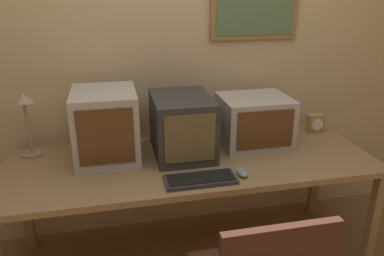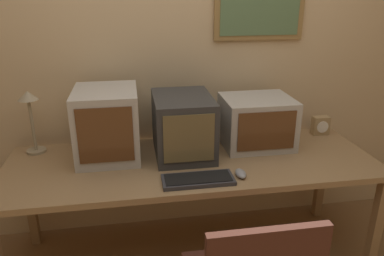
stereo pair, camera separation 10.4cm
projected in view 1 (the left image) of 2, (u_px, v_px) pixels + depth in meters
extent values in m
cube|color=#D1B284|center=(176.00, 52.00, 2.52)|extent=(8.00, 0.05, 2.60)
cube|color=olive|center=(255.00, 6.00, 2.48)|extent=(0.62, 0.02, 0.43)
cube|color=#56754C|center=(256.00, 6.00, 2.47)|extent=(0.54, 0.01, 0.37)
cube|color=#99754C|center=(192.00, 163.00, 2.28)|extent=(2.23, 0.78, 0.04)
cube|color=#99754C|center=(372.00, 223.00, 2.31)|extent=(0.06, 0.06, 0.69)
cube|color=#99754C|center=(25.00, 205.00, 2.50)|extent=(0.06, 0.06, 0.69)
cube|color=#99754C|center=(316.00, 173.00, 2.93)|extent=(0.06, 0.06, 0.69)
cube|color=#B7B2A8|center=(106.00, 125.00, 2.24)|extent=(0.37, 0.43, 0.42)
cube|color=#563319|center=(106.00, 137.00, 2.04)|extent=(0.30, 0.01, 0.32)
cube|color=#333333|center=(182.00, 125.00, 2.31)|extent=(0.35, 0.47, 0.37)
cube|color=brown|center=(190.00, 139.00, 2.09)|extent=(0.29, 0.01, 0.28)
cube|color=#B7B2A8|center=(254.00, 121.00, 2.47)|extent=(0.44, 0.38, 0.32)
cube|color=#563319|center=(265.00, 130.00, 2.29)|extent=(0.36, 0.01, 0.24)
cube|color=#333338|center=(200.00, 180.00, 2.03)|extent=(0.39, 0.16, 0.02)
cube|color=black|center=(200.00, 177.00, 2.02)|extent=(0.36, 0.13, 0.00)
ellipsoid|color=gray|center=(242.00, 172.00, 2.09)|extent=(0.06, 0.11, 0.04)
cube|color=#A38456|center=(315.00, 123.00, 2.70)|extent=(0.12, 0.06, 0.13)
cylinder|color=white|center=(318.00, 125.00, 2.67)|extent=(0.08, 0.01, 0.08)
cylinder|color=tan|center=(33.00, 154.00, 2.34)|extent=(0.12, 0.12, 0.02)
cylinder|color=tan|center=(28.00, 128.00, 2.28)|extent=(0.02, 0.02, 0.34)
cone|color=tan|center=(23.00, 98.00, 2.21)|extent=(0.12, 0.12, 0.05)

